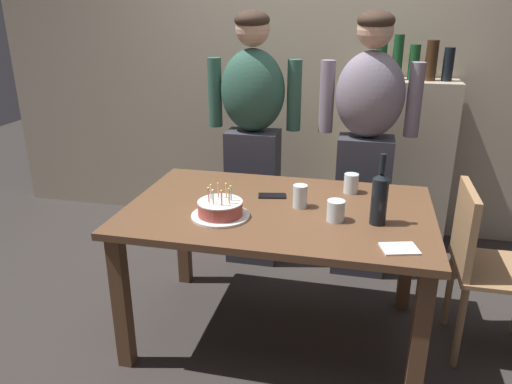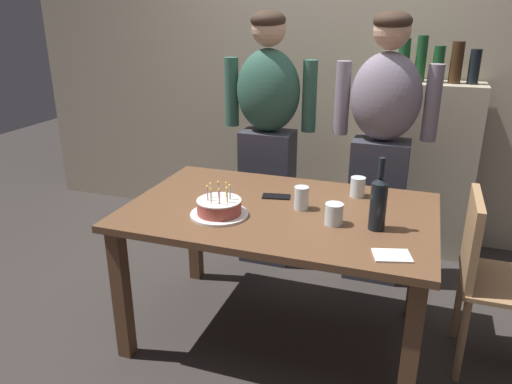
{
  "view_description": "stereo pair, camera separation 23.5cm",
  "coord_description": "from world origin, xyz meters",
  "px_view_note": "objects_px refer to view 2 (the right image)",
  "views": [
    {
      "loc": [
        0.4,
        -2.22,
        1.67
      ],
      "look_at": [
        -0.1,
        -0.07,
        0.84
      ],
      "focal_mm": 34.42,
      "sensor_mm": 36.0,
      "label": 1
    },
    {
      "loc": [
        0.62,
        -2.15,
        1.67
      ],
      "look_at": [
        -0.1,
        -0.07,
        0.84
      ],
      "focal_mm": 34.42,
      "sensor_mm": 36.0,
      "label": 2
    }
  ],
  "objects_px": {
    "water_glass_far": "(301,198)",
    "cell_phone": "(276,196)",
    "person_man_bearded": "(268,138)",
    "wine_bottle": "(378,202)",
    "dining_chair": "(489,270)",
    "napkin_stack": "(392,256)",
    "water_glass_side": "(358,187)",
    "person_woman_cardigan": "(381,148)",
    "birthday_cake": "(219,208)",
    "water_glass_near": "(334,214)"
  },
  "relations": [
    {
      "from": "cell_phone",
      "to": "dining_chair",
      "type": "relative_size",
      "value": 0.17
    },
    {
      "from": "napkin_stack",
      "to": "cell_phone",
      "type": "bearing_deg",
      "value": 142.77
    },
    {
      "from": "water_glass_near",
      "to": "cell_phone",
      "type": "height_order",
      "value": "water_glass_near"
    },
    {
      "from": "napkin_stack",
      "to": "person_woman_cardigan",
      "type": "distance_m",
      "value": 1.17
    },
    {
      "from": "birthday_cake",
      "to": "water_glass_far",
      "type": "distance_m",
      "value": 0.41
    },
    {
      "from": "water_glass_far",
      "to": "cell_phone",
      "type": "height_order",
      "value": "water_glass_far"
    },
    {
      "from": "person_man_bearded",
      "to": "wine_bottle",
      "type": "bearing_deg",
      "value": 131.52
    },
    {
      "from": "napkin_stack",
      "to": "water_glass_side",
      "type": "bearing_deg",
      "value": 109.94
    },
    {
      "from": "water_glass_far",
      "to": "person_woman_cardigan",
      "type": "bearing_deg",
      "value": 69.2
    },
    {
      "from": "water_glass_near",
      "to": "dining_chair",
      "type": "bearing_deg",
      "value": 16.63
    },
    {
      "from": "water_glass_near",
      "to": "dining_chair",
      "type": "xyz_separation_m",
      "value": [
        0.71,
        0.21,
        -0.27
      ]
    },
    {
      "from": "cell_phone",
      "to": "birthday_cake",
      "type": "bearing_deg",
      "value": -131.45
    },
    {
      "from": "cell_phone",
      "to": "water_glass_far",
      "type": "bearing_deg",
      "value": -45.41
    },
    {
      "from": "water_glass_side",
      "to": "cell_phone",
      "type": "bearing_deg",
      "value": -158.94
    },
    {
      "from": "napkin_stack",
      "to": "dining_chair",
      "type": "height_order",
      "value": "dining_chair"
    },
    {
      "from": "water_glass_side",
      "to": "napkin_stack",
      "type": "bearing_deg",
      "value": -70.06
    },
    {
      "from": "water_glass_near",
      "to": "water_glass_side",
      "type": "bearing_deg",
      "value": 82.57
    },
    {
      "from": "water_glass_far",
      "to": "wine_bottle",
      "type": "height_order",
      "value": "wine_bottle"
    },
    {
      "from": "water_glass_side",
      "to": "wine_bottle",
      "type": "relative_size",
      "value": 0.31
    },
    {
      "from": "birthday_cake",
      "to": "wine_bottle",
      "type": "distance_m",
      "value": 0.74
    },
    {
      "from": "water_glass_side",
      "to": "dining_chair",
      "type": "relative_size",
      "value": 0.12
    },
    {
      "from": "cell_phone",
      "to": "napkin_stack",
      "type": "distance_m",
      "value": 0.79
    },
    {
      "from": "water_glass_side",
      "to": "water_glass_near",
      "type": "bearing_deg",
      "value": -97.43
    },
    {
      "from": "person_woman_cardigan",
      "to": "water_glass_far",
      "type": "bearing_deg",
      "value": 69.2
    },
    {
      "from": "cell_phone",
      "to": "person_man_bearded",
      "type": "relative_size",
      "value": 0.09
    },
    {
      "from": "water_glass_near",
      "to": "dining_chair",
      "type": "distance_m",
      "value": 0.79
    },
    {
      "from": "person_woman_cardigan",
      "to": "dining_chair",
      "type": "distance_m",
      "value": 0.99
    },
    {
      "from": "water_glass_side",
      "to": "person_woman_cardigan",
      "type": "height_order",
      "value": "person_woman_cardigan"
    },
    {
      "from": "water_glass_side",
      "to": "napkin_stack",
      "type": "distance_m",
      "value": 0.67
    },
    {
      "from": "water_glass_near",
      "to": "water_glass_side",
      "type": "distance_m",
      "value": 0.4
    },
    {
      "from": "birthday_cake",
      "to": "wine_bottle",
      "type": "height_order",
      "value": "wine_bottle"
    },
    {
      "from": "person_woman_cardigan",
      "to": "wine_bottle",
      "type": "bearing_deg",
      "value": 94.87
    },
    {
      "from": "wine_bottle",
      "to": "person_man_bearded",
      "type": "distance_m",
      "value": 1.21
    },
    {
      "from": "water_glass_side",
      "to": "dining_chair",
      "type": "distance_m",
      "value": 0.74
    },
    {
      "from": "wine_bottle",
      "to": "birthday_cake",
      "type": "bearing_deg",
      "value": -172.94
    },
    {
      "from": "person_woman_cardigan",
      "to": "cell_phone",
      "type": "bearing_deg",
      "value": 55.71
    },
    {
      "from": "wine_bottle",
      "to": "dining_chair",
      "type": "bearing_deg",
      "value": 21.23
    },
    {
      "from": "water_glass_side",
      "to": "cell_phone",
      "type": "height_order",
      "value": "water_glass_side"
    },
    {
      "from": "napkin_stack",
      "to": "person_man_bearded",
      "type": "relative_size",
      "value": 0.09
    },
    {
      "from": "water_glass_far",
      "to": "person_woman_cardigan",
      "type": "height_order",
      "value": "person_woman_cardigan"
    },
    {
      "from": "wine_bottle",
      "to": "dining_chair",
      "type": "distance_m",
      "value": 0.66
    },
    {
      "from": "water_glass_near",
      "to": "person_woman_cardigan",
      "type": "relative_size",
      "value": 0.06
    },
    {
      "from": "dining_chair",
      "to": "napkin_stack",
      "type": "bearing_deg",
      "value": 136.18
    },
    {
      "from": "birthday_cake",
      "to": "wine_bottle",
      "type": "bearing_deg",
      "value": 7.06
    },
    {
      "from": "water_glass_side",
      "to": "birthday_cake",
      "type": "bearing_deg",
      "value": -141.06
    },
    {
      "from": "water_glass_far",
      "to": "dining_chair",
      "type": "distance_m",
      "value": 0.94
    },
    {
      "from": "dining_chair",
      "to": "person_man_bearded",
      "type": "bearing_deg",
      "value": 61.98
    },
    {
      "from": "water_glass_near",
      "to": "water_glass_side",
      "type": "height_order",
      "value": "water_glass_side"
    },
    {
      "from": "napkin_stack",
      "to": "person_man_bearded",
      "type": "xyz_separation_m",
      "value": [
        -0.89,
        1.15,
        0.13
      ]
    },
    {
      "from": "water_glass_side",
      "to": "water_glass_far",
      "type": "bearing_deg",
      "value": -131.88
    }
  ]
}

